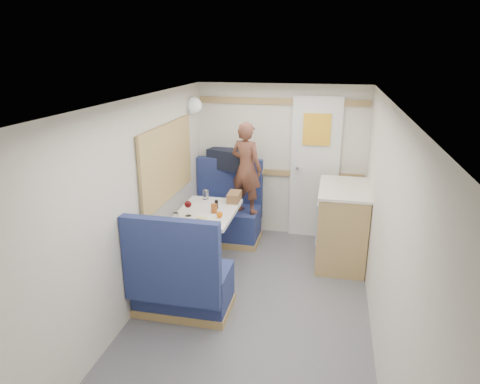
% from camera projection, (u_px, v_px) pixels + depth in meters
% --- Properties ---
extents(floor, '(4.50, 4.50, 0.00)m').
position_uv_depth(floor, '(246.00, 330.00, 3.85)').
color(floor, '#515156').
rests_on(floor, ground).
extents(ceiling, '(4.50, 4.50, 0.00)m').
position_uv_depth(ceiling, '(247.00, 105.00, 3.22)').
color(ceiling, silver).
rests_on(ceiling, wall_back).
extents(wall_back, '(2.20, 0.02, 2.00)m').
position_uv_depth(wall_back, '(281.00, 161.00, 5.62)').
color(wall_back, silver).
rests_on(wall_back, floor).
extents(wall_left, '(0.02, 4.50, 2.00)m').
position_uv_depth(wall_left, '(124.00, 217.00, 3.76)').
color(wall_left, silver).
rests_on(wall_left, floor).
extents(wall_right, '(0.02, 4.50, 2.00)m').
position_uv_depth(wall_right, '(385.00, 239.00, 3.31)').
color(wall_right, silver).
rests_on(wall_right, floor).
extents(oak_trim_low, '(2.15, 0.02, 0.08)m').
position_uv_depth(oak_trim_low, '(280.00, 173.00, 5.65)').
color(oak_trim_low, '#AB8D4D').
rests_on(oak_trim_low, wall_back).
extents(oak_trim_high, '(2.15, 0.02, 0.08)m').
position_uv_depth(oak_trim_high, '(282.00, 101.00, 5.36)').
color(oak_trim_high, '#AB8D4D').
rests_on(oak_trim_high, wall_back).
extents(side_window, '(0.04, 1.30, 0.72)m').
position_uv_depth(side_window, '(167.00, 162.00, 4.60)').
color(side_window, '#AFBEA1').
rests_on(side_window, wall_left).
extents(rear_door, '(0.62, 0.12, 1.86)m').
position_uv_depth(rear_door, '(315.00, 166.00, 5.51)').
color(rear_door, white).
rests_on(rear_door, wall_back).
extents(dinette_table, '(0.62, 0.92, 0.72)m').
position_uv_depth(dinette_table, '(207.00, 224.00, 4.73)').
color(dinette_table, white).
rests_on(dinette_table, floor).
extents(bench_far, '(0.90, 0.59, 1.05)m').
position_uv_depth(bench_far, '(226.00, 218.00, 5.62)').
color(bench_far, navy).
rests_on(bench_far, floor).
extents(bench_near, '(0.90, 0.59, 1.05)m').
position_uv_depth(bench_near, '(181.00, 285.00, 4.01)').
color(bench_near, navy).
rests_on(bench_near, floor).
extents(ledge, '(0.90, 0.14, 0.04)m').
position_uv_depth(ledge, '(230.00, 170.00, 5.67)').
color(ledge, '#AB8D4D').
rests_on(ledge, bench_far).
extents(dome_light, '(0.20, 0.20, 0.20)m').
position_uv_depth(dome_light, '(194.00, 105.00, 5.22)').
color(dome_light, white).
rests_on(dome_light, wall_left).
extents(galley_counter, '(0.57, 0.92, 0.92)m').
position_uv_depth(galley_counter, '(341.00, 224.00, 4.98)').
color(galley_counter, '#AB8D4D').
rests_on(galley_counter, floor).
extents(person, '(0.49, 0.41, 1.14)m').
position_uv_depth(person, '(246.00, 168.00, 5.22)').
color(person, brown).
rests_on(person, bench_far).
extents(duffel_bag, '(0.59, 0.41, 0.26)m').
position_uv_depth(duffel_bag, '(229.00, 159.00, 5.63)').
color(duffel_bag, black).
rests_on(duffel_bag, ledge).
extents(tray, '(0.31, 0.37, 0.02)m').
position_uv_depth(tray, '(208.00, 220.00, 4.39)').
color(tray, white).
rests_on(tray, dinette_table).
extents(orange_fruit, '(0.07, 0.07, 0.07)m').
position_uv_depth(orange_fruit, '(220.00, 215.00, 4.43)').
color(orange_fruit, '#D75509').
rests_on(orange_fruit, tray).
extents(cheese_block, '(0.10, 0.08, 0.03)m').
position_uv_depth(cheese_block, '(201.00, 219.00, 4.37)').
color(cheese_block, '#F6E38E').
rests_on(cheese_block, tray).
extents(wine_glass, '(0.08, 0.08, 0.17)m').
position_uv_depth(wine_glass, '(188.00, 205.00, 4.50)').
color(wine_glass, white).
rests_on(wine_glass, dinette_table).
extents(tumbler_left, '(0.06, 0.06, 0.10)m').
position_uv_depth(tumbler_left, '(176.00, 218.00, 4.36)').
color(tumbler_left, white).
rests_on(tumbler_left, dinette_table).
extents(tumbler_mid, '(0.07, 0.07, 0.11)m').
position_uv_depth(tumbler_mid, '(206.00, 195.00, 5.03)').
color(tumbler_mid, white).
rests_on(tumbler_mid, dinette_table).
extents(beer_glass, '(0.07, 0.07, 0.11)m').
position_uv_depth(beer_glass, '(214.00, 209.00, 4.59)').
color(beer_glass, '#8C4214').
rests_on(beer_glass, dinette_table).
extents(pepper_grinder, '(0.04, 0.04, 0.10)m').
position_uv_depth(pepper_grinder, '(216.00, 204.00, 4.73)').
color(pepper_grinder, black).
rests_on(pepper_grinder, dinette_table).
extents(bread_loaf, '(0.15, 0.26, 0.10)m').
position_uv_depth(bread_loaf, '(234.00, 197.00, 4.97)').
color(bread_loaf, olive).
rests_on(bread_loaf, dinette_table).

